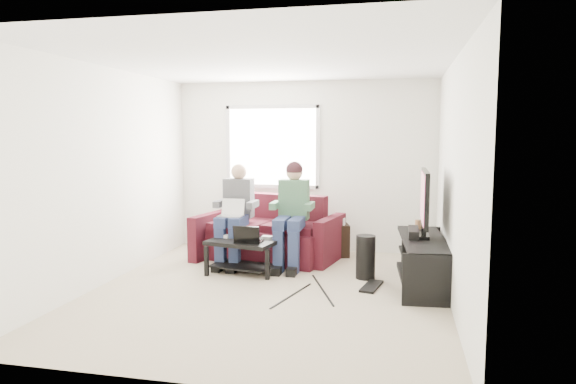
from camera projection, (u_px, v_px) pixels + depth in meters
The scene contains 26 objects.
floor at pixel (268, 291), 5.89m from camera, with size 4.50×4.50×0.00m, color #BAA390.
ceiling at pixel (267, 60), 5.60m from camera, with size 4.50×4.50×0.00m, color white.
wall_back at pixel (304, 166), 7.93m from camera, with size 4.50×4.50×0.00m, color white.
wall_front at pixel (186, 206), 3.56m from camera, with size 4.50×4.50×0.00m, color white.
wall_left at pixel (107, 176), 6.16m from camera, with size 4.50×4.50×0.00m, color white.
wall_right at pixel (454, 182), 5.32m from camera, with size 4.50×4.50×0.00m, color white.
window at pixel (272, 147), 7.98m from camera, with size 1.48×0.04×1.28m.
sofa at pixel (270, 236), 7.42m from camera, with size 2.12×1.24×0.91m.
person_left at pixel (235, 209), 7.11m from camera, with size 0.40×0.71×1.38m.
person_right at pixel (292, 206), 6.96m from camera, with size 0.40×0.71×1.42m.
laptop_silver at pixel (231, 212), 6.94m from camera, with size 0.32×0.22×0.24m, color silver, non-canonical shape.
coffee_table at pixel (242, 249), 6.65m from camera, with size 0.95×0.69×0.43m.
laptop_black at pixel (249, 233), 6.52m from camera, with size 0.34×0.24×0.24m, color black, non-canonical shape.
controller_a at pixel (224, 236), 6.81m from camera, with size 0.14×0.09×0.04m, color silver.
controller_b at pixel (239, 236), 6.83m from camera, with size 0.14×0.09×0.04m, color black.
controller_c at pixel (267, 238), 6.71m from camera, with size 0.14×0.09×0.04m, color gray.
tv_stand at pixel (423, 264), 6.14m from camera, with size 0.62×1.72×0.56m.
tv at pixel (425, 199), 6.15m from camera, with size 0.12×1.10×0.81m.
soundbar at pixel (414, 232), 6.22m from camera, with size 0.12×0.50×0.10m, color black.
drink_cup at pixel (418, 224), 6.72m from camera, with size 0.08×0.08×0.12m, color #A67147.
console_white at pixel (425, 266), 5.75m from camera, with size 0.30×0.22×0.06m, color silver.
console_grey at pixel (422, 251), 6.42m from camera, with size 0.34×0.26×0.08m, color gray.
console_black at pixel (424, 258), 6.08m from camera, with size 0.38×0.30×0.07m, color black.
subwoofer at pixel (366, 257), 6.40m from camera, with size 0.24×0.24×0.54m, color black.
keyboard_floor at pixel (371, 286), 6.04m from camera, with size 0.17×0.50×0.03m, color black.
end_table at pixel (338, 239), 7.57m from camera, with size 0.32×0.32×0.58m.
Camera 1 is at (1.44, -5.54, 1.80)m, focal length 32.00 mm.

